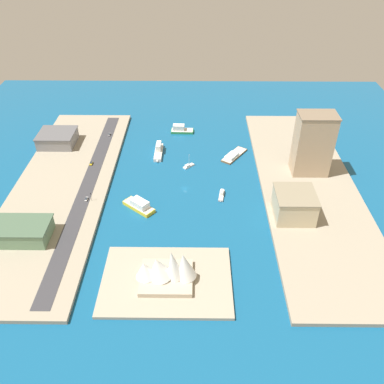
{
  "coord_description": "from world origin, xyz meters",
  "views": [
    {
      "loc": [
        -7.97,
        246.59,
        175.95
      ],
      "look_at": [
        -5.35,
        8.67,
        3.17
      ],
      "focal_mm": 37.97,
      "sensor_mm": 36.0,
      "label": 1
    }
  ],
  "objects": [
    {
      "name": "yacht_sleek_gray",
      "position": [
        -26.89,
        8.98,
        1.2
      ],
      "size": [
        5.41,
        14.99,
        3.54
      ],
      "color": "#999EA3",
      "rests_on": "ground_plane"
    },
    {
      "name": "warehouse_low_gray",
      "position": [
        111.59,
        -62.16,
        8.11
      ],
      "size": [
        30.82,
        28.45,
        10.86
      ],
      "color": "gray",
      "rests_on": "quay_east"
    },
    {
      "name": "barge_flat_brown",
      "position": [
        -39.47,
        -46.6,
        1.3
      ],
      "size": [
        23.77,
        28.96,
        3.53
      ],
      "color": "brown",
      "rests_on": "ground_plane"
    },
    {
      "name": "park_tree_cluster",
      "position": [
        -99.24,
        -29.95,
        8.54
      ],
      "size": [
        15.02,
        20.63,
        9.53
      ],
      "color": "brown",
      "rests_on": "quay_west"
    },
    {
      "name": "traffic_light_waterfront",
      "position": [
        65.5,
        18.87,
        7.0
      ],
      "size": [
        0.36,
        0.36,
        6.5
      ],
      "color": "black",
      "rests_on": "quay_east"
    },
    {
      "name": "terminal_long_green",
      "position": [
        103.98,
        58.22,
        8.11
      ],
      "size": [
        43.51,
        22.95,
        10.85
      ],
      "color": "slate",
      "rests_on": "quay_east"
    },
    {
      "name": "road_strip",
      "position": [
        72.34,
        0.0,
        2.73
      ],
      "size": [
        10.73,
        228.0,
        0.15
      ],
      "primitive_type": "cube",
      "color": "#38383D",
      "rests_on": "quay_east"
    },
    {
      "name": "apartment_midrise_tan",
      "position": [
        -95.58,
        -20.92,
        26.85
      ],
      "size": [
        28.06,
        19.21,
        48.31
      ],
      "color": "tan",
      "rests_on": "quay_west"
    },
    {
      "name": "quay_west",
      "position": [
        -91.89,
        0.0,
        1.33
      ],
      "size": [
        70.0,
        240.0,
        2.66
      ],
      "primitive_type": "cube",
      "color": "#9E937F",
      "rests_on": "ground_plane"
    },
    {
      "name": "peninsula_point",
      "position": [
        8.11,
        90.99,
        1.0
      ],
      "size": [
        73.1,
        51.72,
        2.0
      ],
      "primitive_type": "cube",
      "color": "#A89E89",
      "rests_on": "ground_plane"
    },
    {
      "name": "sedan_silver",
      "position": [
        69.98,
        -78.18,
        3.56
      ],
      "size": [
        1.92,
        4.5,
        1.52
      ],
      "color": "black",
      "rests_on": "road_strip"
    },
    {
      "name": "ground_plane",
      "position": [
        0.0,
        0.0,
        0.0
      ],
      "size": [
        440.0,
        440.0,
        0.0
      ],
      "primitive_type": "plane",
      "color": "#145684"
    },
    {
      "name": "ferry_yellow_fast",
      "position": [
        31.39,
        24.32,
        2.89
      ],
      "size": [
        24.12,
        22.08,
        7.28
      ],
      "color": "yellow",
      "rests_on": "ground_plane"
    },
    {
      "name": "van_white",
      "position": [
        69.3,
        18.37,
        3.55
      ],
      "size": [
        1.84,
        4.54,
        1.51
      ],
      "color": "black",
      "rests_on": "road_strip"
    },
    {
      "name": "quay_east",
      "position": [
        91.89,
        0.0,
        1.33
      ],
      "size": [
        70.0,
        240.0,
        2.66
      ],
      "primitive_type": "cube",
      "color": "#9E937F",
      "rests_on": "ground_plane"
    },
    {
      "name": "ferry_white_commuter",
      "position": [
        23.61,
        -51.04,
        2.69
      ],
      "size": [
        6.24,
        28.59,
        8.09
      ],
      "color": "silver",
      "rests_on": "ground_plane"
    },
    {
      "name": "taxi_yellow_cab",
      "position": [
        75.91,
        -29.13,
        3.6
      ],
      "size": [
        2.03,
        5.03,
        1.63
      ],
      "color": "black",
      "rests_on": "road_strip"
    },
    {
      "name": "sailboat_small_white",
      "position": [
        -2.08,
        -30.24,
        0.99
      ],
      "size": [
        9.34,
        9.15,
        11.55
      ],
      "color": "white",
      "rests_on": "ground_plane"
    },
    {
      "name": "opera_landmark",
      "position": [
        7.79,
        90.99,
        10.17
      ],
      "size": [
        34.95,
        26.37,
        21.83
      ],
      "color": "#BCAD93",
      "rests_on": "peninsula_point"
    },
    {
      "name": "ferry_green_doubledeck",
      "position": [
        6.05,
        -90.38,
        2.66
      ],
      "size": [
        22.17,
        9.58,
        7.23
      ],
      "color": "#2D8C4C",
      "rests_on": "ground_plane"
    },
    {
      "name": "office_block_beige",
      "position": [
        -73.3,
        33.85,
        11.66
      ],
      "size": [
        26.38,
        27.41,
        17.94
      ],
      "color": "#C6B793",
      "rests_on": "quay_west"
    }
  ]
}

